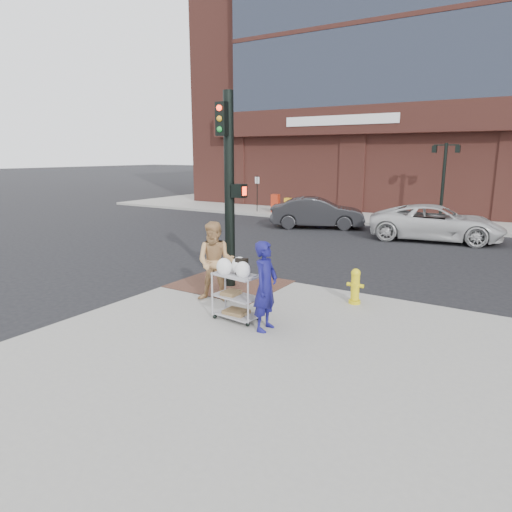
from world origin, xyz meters
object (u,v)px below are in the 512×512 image
Objects in this scene: sedan_dark at (317,213)px; minivan_white at (436,223)px; utility_cart at (236,292)px; fire_hydrant at (355,286)px; lamp_post at (444,174)px; woman_blue at (265,286)px; pedestrian_tan at (216,262)px; traffic_signal_pole at (229,185)px.

minivan_white is at bearing -117.82° from sedan_dark.
fire_hydrant is (1.76, 2.38, -0.18)m from utility_cart.
woman_blue is (-0.09, -17.40, -1.56)m from lamp_post.
sedan_dark is 5.72m from minivan_white.
sedan_dark is 13.81m from utility_cart.
pedestrian_tan is 1.44m from utility_cart.
lamp_post is 2.96× the size of utility_cart.
utility_cart is at bearing -52.08° from traffic_signal_pole.
lamp_post is 0.80× the size of traffic_signal_pole.
lamp_post is at bearing 93.32° from fire_hydrant.
lamp_post is 15.43m from traffic_signal_pole.
minivan_white is (0.74, 12.92, -0.31)m from woman_blue.
sedan_dark is at bearing -141.12° from lamp_post.
pedestrian_tan is 3.35m from fire_hydrant.
sedan_dark is at bearing 118.73° from fire_hydrant.
sedan_dark is 0.85× the size of minivan_white.
traffic_signal_pole reaches higher than pedestrian_tan.
traffic_signal_pole is 0.92× the size of minivan_white.
pedestrian_tan is at bearing 169.88° from sedan_dark.
sedan_dark reaches higher than utility_cart.
pedestrian_tan reaches higher than utility_cart.
lamp_post reaches higher than woman_blue.
sedan_dark is at bearing 107.50° from utility_cart.
lamp_post is at bearing -4.10° from woman_blue.
lamp_post reaches higher than sedan_dark.
traffic_signal_pole is 11.63m from sedan_dark.
traffic_signal_pole reaches higher than minivan_white.
sedan_dark is 5.39× the size of fire_hydrant.
pedestrian_tan is at bearing -70.38° from traffic_signal_pole.
traffic_signal_pole is 3.68m from woman_blue.
minivan_white is at bearing -81.74° from lamp_post.
minivan_white is at bearing -7.08° from woman_blue.
woman_blue is 0.94× the size of pedestrian_tan.
utility_cart is (-1.55, -12.77, 0.01)m from minivan_white.
pedestrian_tan is 12.73m from sedan_dark.
minivan_white is 4.00× the size of utility_cart.
woman_blue is at bearing -48.12° from pedestrian_tan.
traffic_signal_pole is 5.89× the size of fire_hydrant.
lamp_post is 2.20× the size of woman_blue.
minivan_white is (3.13, 10.75, -2.08)m from traffic_signal_pole.
traffic_signal_pole reaches higher than woman_blue.
woman_blue is at bearing 167.71° from minivan_white.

